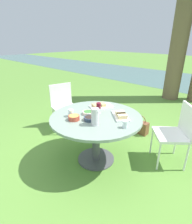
# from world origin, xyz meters

# --- Properties ---
(ground_plane) EXTENTS (40.00, 40.00, 0.00)m
(ground_plane) POSITION_xyz_m (0.00, 0.00, 0.00)
(ground_plane) COLOR #5B8C38
(tree_trunk_main) EXTENTS (0.46, 0.46, 4.25)m
(tree_trunk_main) POSITION_xyz_m (-0.40, 3.74, 2.13)
(tree_trunk_main) COLOR brown
(tree_trunk_main) RESTS_ON ground_plane
(dining_table) EXTENTS (1.25, 1.25, 0.72)m
(dining_table) POSITION_xyz_m (0.00, 0.00, 0.60)
(dining_table) COLOR #4C4C51
(dining_table) RESTS_ON ground_plane
(chair_near_left) EXTENTS (0.61, 0.61, 0.89)m
(chair_near_left) POSITION_xyz_m (0.85, 0.74, 0.52)
(chair_near_left) COLOR white
(chair_near_left) RESTS_ON ground_plane
(chair_near_right) EXTENTS (0.52, 0.53, 0.89)m
(chair_near_right) POSITION_xyz_m (-1.19, 0.32, 0.52)
(chair_near_right) COLOR white
(chair_near_right) RESTS_ON ground_plane
(water_pitcher) EXTENTS (0.11, 0.10, 0.21)m
(water_pitcher) POSITION_xyz_m (0.17, -0.20, 0.82)
(water_pitcher) COLOR silver
(water_pitcher) RESTS_ON dining_table
(wine_glass) EXTENTS (0.07, 0.07, 0.16)m
(wine_glass) POSITION_xyz_m (-0.04, 0.09, 0.83)
(wine_glass) COLOR silver
(wine_glass) RESTS_ON dining_table
(platter_bread_main) EXTENTS (0.39, 0.37, 0.07)m
(platter_bread_main) POSITION_xyz_m (0.27, 0.20, 0.74)
(platter_bread_main) COLOR white
(platter_bread_main) RESTS_ON dining_table
(platter_charcuterie) EXTENTS (0.32, 0.39, 0.06)m
(platter_charcuterie) POSITION_xyz_m (-0.18, 0.29, 0.74)
(platter_charcuterie) COLOR white
(platter_charcuterie) RESTS_ON dining_table
(bowl_fries) EXTENTS (0.15, 0.15, 0.06)m
(bowl_fries) POSITION_xyz_m (-0.12, -0.29, 0.75)
(bowl_fries) COLOR #B74733
(bowl_fries) RESTS_ON dining_table
(bowl_salad) EXTENTS (0.16, 0.16, 0.04)m
(bowl_salad) POSITION_xyz_m (-0.12, -0.03, 0.74)
(bowl_salad) COLOR beige
(bowl_salad) RESTS_ON dining_table
(bowl_olives) EXTENTS (0.16, 0.16, 0.05)m
(bowl_olives) POSITION_xyz_m (0.03, -0.15, 0.74)
(bowl_olives) COLOR #334256
(bowl_olives) RESTS_ON dining_table
(cup_water_near) EXTENTS (0.06, 0.06, 0.09)m
(cup_water_near) POSITION_xyz_m (0.48, -0.01, 0.76)
(cup_water_near) COLOR silver
(cup_water_near) RESTS_ON dining_table
(cup_water_far) EXTENTS (0.07, 0.07, 0.10)m
(cup_water_far) POSITION_xyz_m (-0.24, -0.24, 0.77)
(cup_water_far) COLOR silver
(cup_water_far) RESTS_ON dining_table
(handbag) EXTENTS (0.30, 0.14, 0.37)m
(handbag) POSITION_xyz_m (0.06, 1.17, 0.13)
(handbag) COLOR brown
(handbag) RESTS_ON ground_plane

